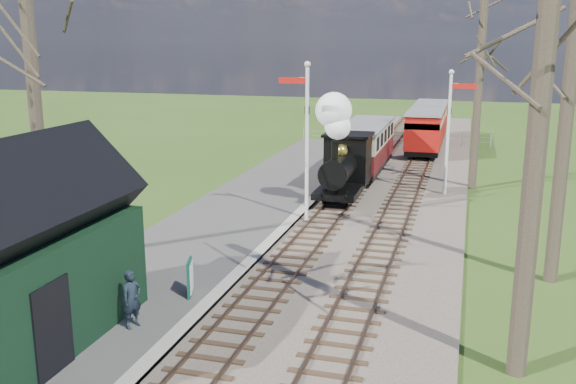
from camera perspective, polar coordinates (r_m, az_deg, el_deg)
name	(u,v)px	position (r m, az deg, el deg)	size (l,w,h in m)	color
distant_hills	(427,247)	(75.51, 12.26, -4.78)	(114.40, 48.00, 22.02)	#385B23
ballast_bed	(379,191)	(30.44, 8.09, 0.10)	(8.00, 60.00, 0.10)	brown
track_near	(352,188)	(30.63, 5.69, 0.34)	(1.60, 60.00, 0.15)	brown
track_far	(407,192)	(30.29, 10.53, 0.03)	(1.60, 60.00, 0.15)	brown
platform	(221,229)	(24.10, -6.01, -3.29)	(5.00, 44.00, 0.20)	#474442
coping_strip	(280,234)	(23.36, -0.76, -3.74)	(0.40, 44.00, 0.21)	#B2AD9E
station_shed	(18,257)	(15.56, -22.88, -5.38)	(3.25, 6.30, 4.78)	black
semaphore_near	(305,131)	(24.37, 1.54, 5.45)	(1.22, 0.24, 6.22)	silver
semaphore_far	(450,123)	(29.62, 14.23, 5.94)	(1.22, 0.24, 5.72)	silver
bare_trees	(326,105)	(17.99, 3.41, 7.69)	(15.51, 22.39, 12.00)	#382D23
fence_line	(394,137)	(44.13, 9.37, 4.85)	(12.60, 0.08, 1.00)	slate
locomotive	(342,154)	(27.81, 4.84, 3.39)	(1.90, 4.43, 4.75)	black
coach	(365,145)	(33.79, 6.84, 4.13)	(2.21, 7.59, 2.33)	black
red_carriage_a	(425,131)	(40.08, 12.06, 5.31)	(2.13, 5.27, 2.24)	black
red_carriage_b	(431,120)	(45.53, 12.56, 6.22)	(2.13, 5.27, 2.24)	black
sign_board	(190,277)	(17.75, -8.70, -7.52)	(0.28, 0.68, 1.01)	#104B39
bench	(109,305)	(16.90, -15.64, -9.61)	(0.79, 1.28, 0.70)	#3E2416
person	(132,299)	(16.06, -13.70, -9.22)	(0.53, 0.35, 1.44)	black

